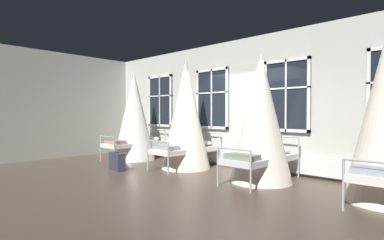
% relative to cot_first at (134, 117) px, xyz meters
% --- Properties ---
extents(ground, '(19.68, 19.68, 0.00)m').
position_rel_cot_first_xyz_m(ground, '(3.34, -0.24, -1.31)').
color(ground, '#4C3D33').
extents(back_wall_with_windows, '(10.84, 0.10, 3.36)m').
position_rel_cot_first_xyz_m(back_wall_with_windows, '(3.34, 1.14, 0.37)').
color(back_wall_with_windows, '#B2B7AD').
rests_on(back_wall_with_windows, ground).
extents(end_wall_left, '(0.10, 6.89, 3.36)m').
position_rel_cot_first_xyz_m(end_wall_left, '(-2.08, -1.85, 0.37)').
color(end_wall_left, '#B2B7AD').
rests_on(end_wall_left, ground).
extents(window_bank, '(7.80, 0.10, 2.60)m').
position_rel_cot_first_xyz_m(window_bank, '(3.34, 1.02, -0.29)').
color(window_bank, black).
rests_on(window_bank, ground).
extents(cot_first, '(1.27, 1.91, 2.70)m').
position_rel_cot_first_xyz_m(cot_first, '(0.00, 0.00, 0.00)').
color(cot_first, '#9EA3A8').
rests_on(cot_first, ground).
extents(cot_second, '(1.27, 1.92, 2.82)m').
position_rel_cot_first_xyz_m(cot_second, '(2.19, 0.02, 0.06)').
color(cot_second, '#9EA3A8').
rests_on(cot_second, ground).
extents(cot_third, '(1.27, 1.92, 2.68)m').
position_rel_cot_first_xyz_m(cot_third, '(4.43, -0.05, -0.01)').
color(cot_third, '#9EA3A8').
rests_on(cot_third, ground).
extents(suitcase_dark, '(0.59, 0.30, 0.47)m').
position_rel_cot_first_xyz_m(suitcase_dark, '(1.16, -1.37, -1.08)').
color(suitcase_dark, '#2D3342').
rests_on(suitcase_dark, ground).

